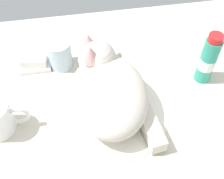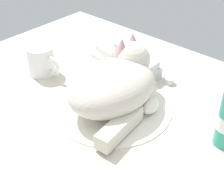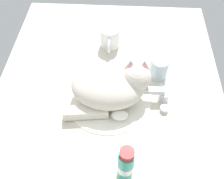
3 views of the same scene
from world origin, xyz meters
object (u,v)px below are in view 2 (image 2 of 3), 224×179
cat (116,83)px  soap_bar (108,51)px  rinse_cup (125,55)px  coffee_mug (42,60)px  faucet (153,72)px

cat → soap_bar: bearing=137.1°
rinse_cup → soap_bar: size_ratio=1.18×
coffee_mug → rinse_cup: 24.71cm
coffee_mug → rinse_cup: coffee_mug is taller
rinse_cup → soap_bar: 7.87cm
cat → coffee_mug: cat is taller
faucet → soap_bar: size_ratio=1.68×
rinse_cup → faucet: bearing=-1.5°
faucet → rinse_cup: rinse_cup is taller
rinse_cup → soap_bar: rinse_cup is taller
faucet → cat: (0.03, -16.23, 4.30)cm
cat → rinse_cup: 20.04cm
soap_bar → faucet: bearing=-3.5°
cat → soap_bar: 25.86cm
faucet → rinse_cup: size_ratio=1.42×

